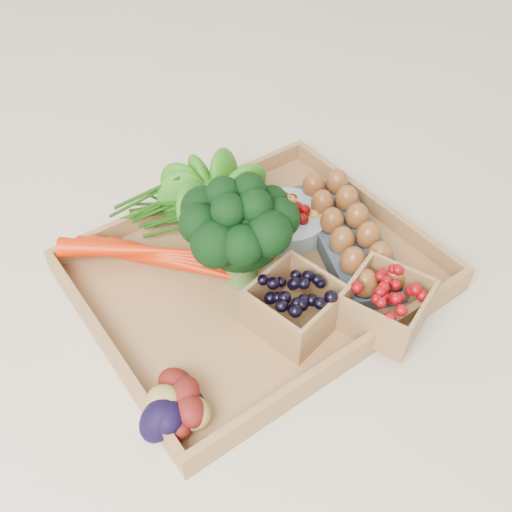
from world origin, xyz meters
TOP-DOWN VIEW (x-y plane):
  - ground at (0.00, 0.00)m, footprint 4.00×4.00m
  - tray at (0.00, 0.00)m, footprint 0.55×0.45m
  - carrots at (-0.12, 0.11)m, footprint 0.23×0.16m
  - lettuce at (0.02, 0.16)m, footprint 0.14×0.14m
  - broccoli at (-0.02, 0.01)m, footprint 0.18×0.18m
  - cherry_bowl at (0.11, 0.06)m, footprint 0.14×0.14m
  - egg_carton at (0.17, -0.04)m, footprint 0.20×0.31m
  - potatoes at (-0.24, -0.15)m, footprint 0.13×0.13m
  - punnet_blackberry at (-0.01, -0.11)m, footprint 0.14×0.14m
  - punnet_raspberry at (0.10, -0.19)m, footprint 0.15×0.15m

SIDE VIEW (x-z plane):
  - ground at x=0.00m, z-range 0.00..0.00m
  - tray at x=0.00m, z-range 0.00..0.01m
  - egg_carton at x=0.17m, z-range 0.01..0.05m
  - cherry_bowl at x=0.11m, z-range 0.01..0.05m
  - carrots at x=-0.12m, z-range 0.01..0.07m
  - potatoes at x=-0.24m, z-range 0.01..0.09m
  - punnet_raspberry at x=0.10m, z-range 0.01..0.09m
  - punnet_blackberry at x=-0.01m, z-range 0.01..0.09m
  - lettuce at x=0.02m, z-range 0.02..0.15m
  - broccoli at x=-0.02m, z-range 0.02..0.16m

